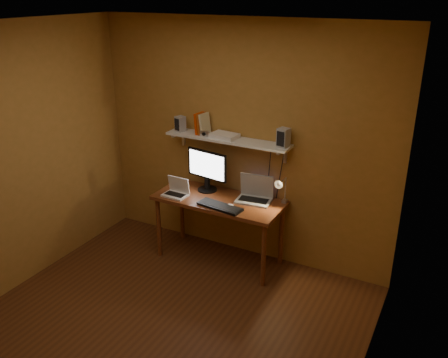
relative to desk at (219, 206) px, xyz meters
The scene contains 14 objects.
room 1.43m from the desk, 85.19° to the right, with size 3.44×3.24×2.64m.
desk is the anchor object (origin of this frame).
wall_shelf 0.72m from the desk, 90.00° to the left, with size 1.40×0.25×0.21m.
monitor 0.43m from the desk, 148.10° to the left, with size 0.51×0.25×0.46m.
laptop 0.42m from the desk, 23.47° to the left, with size 0.39×0.30×0.27m.
netbook 0.49m from the desk, 164.09° to the right, with size 0.27×0.20×0.20m.
keyboard 0.25m from the desk, 58.84° to the right, with size 0.49×0.16×0.03m, color black.
mouse 0.26m from the desk, 31.84° to the right, with size 0.09×0.06×0.03m, color white.
desk_lamp 0.73m from the desk, 10.81° to the left, with size 0.09×0.23×0.38m.
speaker_left 1.00m from the desk, 162.37° to the left, with size 0.09×0.09×0.17m, color #989AA0.
speaker_right 1.04m from the desk, 17.32° to the left, with size 0.11×0.11×0.19m, color #989AA0.
books 0.91m from the desk, 146.43° to the left, with size 0.13×0.16×0.23m.
shelf_camera 0.79m from the desk, 150.43° to the left, with size 0.10×0.04×0.06m.
router 0.76m from the desk, 99.84° to the left, with size 0.28×0.19×0.05m, color white.
Camera 1 is at (2.11, -2.79, 2.87)m, focal length 38.00 mm.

